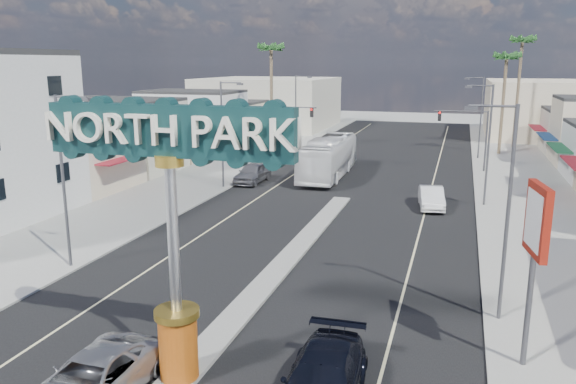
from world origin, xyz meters
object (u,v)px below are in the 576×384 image
Objects in this scene: palm_left_far at (271,54)px; palm_right_mid at (506,62)px; suv_left at (92,381)px; car_parked_right at (431,198)px; gateway_sign at (172,212)px; bank_pylon_sign at (536,231)px; traffic_signal_right at (467,128)px; streetlight_l_far at (297,109)px; streetlight_r_far at (480,113)px; streetlight_r_near at (504,203)px; streetlight_l_mid at (224,129)px; suv_right at (322,383)px; streetlight_l_near at (65,173)px; car_parked_left at (252,173)px; palm_right_far at (522,47)px; streetlight_r_mid at (487,139)px; traffic_signal_left at (287,122)px; city_bus at (329,157)px.

palm_left_far reaches higher than palm_right_mid.
car_parked_right is (8.83, 28.32, 0.00)m from suv_left.
gateway_sign reaches higher than car_parked_right.
bank_pylon_sign is (-1.79, -49.63, -5.55)m from palm_right_mid.
traffic_signal_right is at bearing -107.63° from palm_right_mid.
suv_left is at bearing -80.78° from streetlight_l_far.
streetlight_r_far reaches higher than suv_left.
streetlight_r_near is 1.89× the size of car_parked_right.
streetlight_l_mid is at bearing -82.69° from palm_left_far.
traffic_signal_right is 24.09m from palm_left_far.
suv_right is at bearing 16.39° from suv_left.
streetlight_l_near reaches higher than car_parked_left.
palm_right_far is at bearing 76.44° from bank_pylon_sign.
streetlight_l_mid reaches higher than suv_left.
streetlight_l_mid reaches higher than traffic_signal_right.
suv_left is (-12.43, -9.97, -4.28)m from streetlight_r_near.
traffic_signal_left is at bearing 144.50° from streetlight_r_mid.
traffic_signal_right is 1.07× the size of suv_left.
city_bus is at bearing 95.03° from gateway_sign.
streetlight_r_mid is at bearing 76.69° from suv_right.
traffic_signal_left is 0.67× the size of streetlight_l_mid.
car_parked_left is at bearing 171.67° from streetlight_r_mid.
streetlight_l_mid is 32.05m from bank_pylon_sign.
car_parked_right is at bearing 91.61° from bank_pylon_sign.
gateway_sign reaches higher than streetlight_l_far.
suv_right is at bearing -69.48° from palm_left_far.
palm_right_mid is at bearing 12.99° from palm_left_far.
streetlight_l_mid is 17.86m from car_parked_right.
traffic_signal_left is 1.26× the size of car_parked_right.
streetlight_l_far is (0.00, 42.00, 0.00)m from streetlight_l_near.
palm_left_far is 2.33× the size of suv_left.
streetlight_l_near is 13.74m from suv_left.
traffic_signal_right is at bearing 95.10° from streetlight_r_mid.
streetlight_l_near is at bearing 180.00° from streetlight_r_near.
car_parked_left is at bearing 112.02° from suv_right.
gateway_sign reaches higher than traffic_signal_right.
palm_right_far reaches higher than bank_pylon_sign.
streetlight_l_near is 0.74× the size of palm_right_mid.
bank_pylon_sign is at bearing 26.73° from suv_left.
traffic_signal_right is 14.11m from city_bus.
car_parked_right is (17.26, -23.65, -4.28)m from streetlight_l_far.
streetlight_r_far is at bearing 45.55° from city_bus.
car_parked_left is at bearing 117.70° from bank_pylon_sign.
suv_left is at bearing -105.34° from palm_right_far.
bank_pylon_sign is at bearing -86.91° from traffic_signal_right.
city_bus is at bearing 150.86° from streetlight_r_mid.
streetlight_l_far is at bearing 118.40° from car_parked_right.
streetlight_l_near is at bearing -92.27° from car_parked_left.
city_bus reaches higher than car_parked_right.
traffic_signal_right is 0.67× the size of streetlight_l_far.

